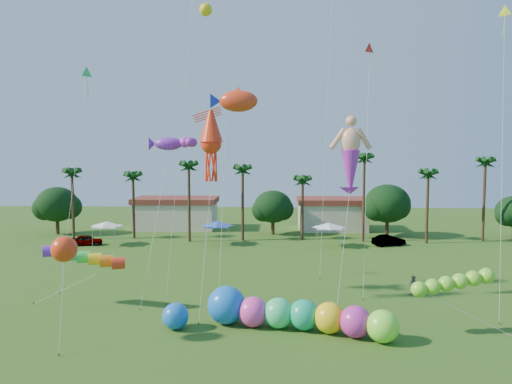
{
  "coord_description": "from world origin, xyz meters",
  "views": [
    {
      "loc": [
        1.46,
        -25.88,
        11.96
      ],
      "look_at": [
        0.0,
        10.0,
        9.0
      ],
      "focal_mm": 35.0,
      "sensor_mm": 36.0,
      "label": 1
    }
  ],
  "objects_px": {
    "caterpillar_inflatable": "(292,314)",
    "spectator_b": "(414,286)",
    "car_b": "(389,240)",
    "blue_ball": "(175,316)",
    "car_a": "(87,240)"
  },
  "relations": [
    {
      "from": "car_a",
      "to": "caterpillar_inflatable",
      "type": "bearing_deg",
      "value": -150.28
    },
    {
      "from": "blue_ball",
      "to": "car_a",
      "type": "bearing_deg",
      "value": 120.65
    },
    {
      "from": "spectator_b",
      "to": "blue_ball",
      "type": "xyz_separation_m",
      "value": [
        -18.11,
        -8.45,
        0.05
      ]
    },
    {
      "from": "spectator_b",
      "to": "caterpillar_inflatable",
      "type": "bearing_deg",
      "value": -84.47
    },
    {
      "from": "car_a",
      "to": "blue_ball",
      "type": "relative_size",
      "value": 2.17
    },
    {
      "from": "caterpillar_inflatable",
      "to": "spectator_b",
      "type": "bearing_deg",
      "value": 54.69
    },
    {
      "from": "caterpillar_inflatable",
      "to": "blue_ball",
      "type": "bearing_deg",
      "value": -163.57
    },
    {
      "from": "car_b",
      "to": "blue_ball",
      "type": "distance_m",
      "value": 37.01
    },
    {
      "from": "car_b",
      "to": "blue_ball",
      "type": "height_order",
      "value": "blue_ball"
    },
    {
      "from": "car_b",
      "to": "blue_ball",
      "type": "bearing_deg",
      "value": 126.04
    },
    {
      "from": "car_b",
      "to": "spectator_b",
      "type": "xyz_separation_m",
      "value": [
        -2.88,
        -22.04,
        0.16
      ]
    },
    {
      "from": "car_a",
      "to": "blue_ball",
      "type": "bearing_deg",
      "value": -160.42
    },
    {
      "from": "car_b",
      "to": "caterpillar_inflatable",
      "type": "xyz_separation_m",
      "value": [
        -13.17,
        -30.39,
        0.42
      ]
    },
    {
      "from": "spectator_b",
      "to": "blue_ball",
      "type": "bearing_deg",
      "value": -98.48
    },
    {
      "from": "car_b",
      "to": "caterpillar_inflatable",
      "type": "relative_size",
      "value": 0.33
    }
  ]
}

